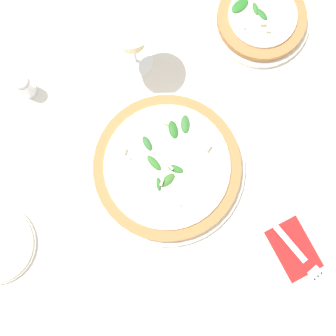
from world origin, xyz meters
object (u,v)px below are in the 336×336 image
object	(u,v)px
pizza_arugula_main	(168,169)
pizza_personal_side	(261,19)
shaker_pepper	(25,86)
wine_glass	(131,35)
fork	(297,252)

from	to	relation	value
pizza_arugula_main	pizza_personal_side	bearing A→B (deg)	119.09
shaker_pepper	pizza_arugula_main	bearing A→B (deg)	30.60
wine_glass	fork	size ratio (longest dim) A/B	0.90
fork	wine_glass	bearing A→B (deg)	179.57
pizza_personal_side	wine_glass	size ratio (longest dim) A/B	1.22
wine_glass	pizza_personal_side	bearing A→B (deg)	78.39
pizza_personal_side	fork	bearing A→B (deg)	-22.51
wine_glass	shaker_pepper	world-z (taller)	wine_glass
pizza_personal_side	pizza_arugula_main	bearing A→B (deg)	-60.91
pizza_personal_side	shaker_pepper	xyz separation A→B (m)	(-0.10, -0.49, 0.02)
pizza_arugula_main	pizza_personal_side	world-z (taller)	pizza_arugula_main
pizza_arugula_main	shaker_pepper	world-z (taller)	shaker_pepper
pizza_arugula_main	wine_glass	size ratio (longest dim) A/B	1.84
wine_glass	shaker_pepper	bearing A→B (deg)	-102.40
wine_glass	fork	xyz separation A→B (m)	(0.50, 0.09, -0.12)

